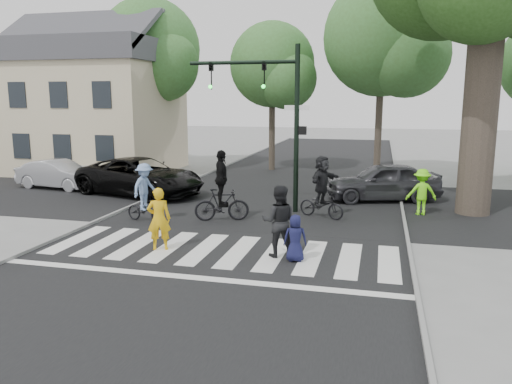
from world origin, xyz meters
TOP-DOWN VIEW (x-y plane):
  - ground at (0.00, 0.00)m, footprint 120.00×120.00m
  - road_stem at (0.00, 5.00)m, footprint 10.00×70.00m
  - road_cross at (0.00, 8.00)m, footprint 70.00×10.00m
  - curb_left at (-5.05, 5.00)m, footprint 0.10×70.00m
  - curb_right at (5.05, 5.00)m, footprint 0.10×70.00m
  - crosswalk at (0.00, 0.66)m, footprint 10.00×3.85m
  - traffic_signal at (0.35, 6.20)m, footprint 4.45×0.29m
  - bg_tree_0 at (-13.74, 16.00)m, footprint 5.46×5.20m
  - bg_tree_1 at (-8.70, 15.48)m, footprint 6.09×5.80m
  - bg_tree_2 at (-1.76, 16.62)m, footprint 5.04×4.80m
  - bg_tree_3 at (4.31, 15.27)m, footprint 6.30×6.00m
  - house at (-11.49, 13.98)m, footprint 8.40×8.10m
  - pedestrian_woman at (-1.66, 0.66)m, footprint 0.75×0.62m
  - pedestrian_child at (2.14, 0.58)m, footprint 0.67×0.51m
  - pedestrian_adult at (1.64, 0.89)m, footprint 1.03×0.86m
  - cyclist_left at (-3.48, 3.49)m, footprint 1.66×1.14m
  - cyclist_mid at (-1.02, 4.25)m, footprint 1.93×1.22m
  - cyclist_right at (2.24, 5.52)m, footprint 1.83×1.68m
  - car_suv at (-5.87, 7.85)m, footprint 6.30×4.13m
  - car_silver at (-10.31, 8.37)m, footprint 4.19×1.92m
  - car_grey at (4.30, 9.16)m, footprint 4.92×3.05m
  - bystander_hivis at (5.65, 6.83)m, footprint 1.18×0.82m

SIDE VIEW (x-z plane):
  - ground at x=0.00m, z-range 0.00..0.00m
  - road_stem at x=0.00m, z-range 0.00..0.01m
  - road_cross at x=0.00m, z-range 0.00..0.01m
  - crosswalk at x=0.00m, z-range 0.00..0.01m
  - curb_left at x=-5.05m, z-range 0.00..0.10m
  - curb_right at x=5.05m, z-range 0.00..0.10m
  - pedestrian_child at x=2.14m, z-range 0.00..1.23m
  - car_silver at x=-10.31m, z-range 0.00..1.33m
  - car_grey at x=4.30m, z-range 0.00..1.56m
  - car_suv at x=-5.87m, z-range 0.00..1.61m
  - bystander_hivis at x=5.65m, z-range 0.00..1.67m
  - cyclist_left at x=-3.48m, z-range -0.13..1.86m
  - pedestrian_woman at x=-1.66m, z-range 0.00..1.75m
  - pedestrian_adult at x=1.64m, z-range 0.00..1.92m
  - cyclist_right at x=2.24m, z-range -0.12..2.07m
  - cyclist_mid at x=-1.02m, z-range -0.22..2.21m
  - house at x=-11.49m, z-range -0.61..8.21m
  - traffic_signal at x=0.35m, z-range 0.90..6.90m
  - bg_tree_2 at x=-1.76m, z-range 1.58..9.98m
  - bg_tree_0 at x=-13.74m, z-range 1.66..10.63m
  - bg_tree_1 at x=-8.70m, z-range 1.75..11.55m
  - bg_tree_3 at x=4.31m, z-range 1.84..12.04m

